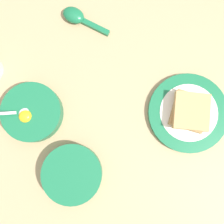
# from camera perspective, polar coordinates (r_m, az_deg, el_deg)

# --- Properties ---
(ground_plane) EXTENTS (3.00, 3.00, 0.00)m
(ground_plane) POSITION_cam_1_polar(r_m,az_deg,el_deg) (0.69, -5.37, 1.67)
(ground_plane) COLOR tan
(egg_bowl) EXTENTS (0.15, 0.15, 0.07)m
(egg_bowl) POSITION_cam_1_polar(r_m,az_deg,el_deg) (0.69, -16.78, 0.03)
(egg_bowl) COLOR #196B42
(egg_bowl) RESTS_ON ground_plane
(toast_plate) EXTENTS (0.21, 0.21, 0.02)m
(toast_plate) POSITION_cam_1_polar(r_m,az_deg,el_deg) (0.70, 16.42, -0.06)
(toast_plate) COLOR #196B42
(toast_plate) RESTS_ON ground_plane
(toast_sandwich) EXTENTS (0.13, 0.13, 0.04)m
(toast_sandwich) POSITION_cam_1_polar(r_m,az_deg,el_deg) (0.68, 16.90, 0.28)
(toast_sandwich) COLOR tan
(toast_sandwich) RESTS_ON toast_plate
(soup_spoon) EXTENTS (0.09, 0.13, 0.03)m
(soup_spoon) POSITION_cam_1_polar(r_m,az_deg,el_deg) (0.75, -7.39, 19.92)
(soup_spoon) COLOR #196B42
(soup_spoon) RESTS_ON ground_plane
(congee_bowl) EXTENTS (0.15, 0.15, 0.04)m
(congee_bowl) POSITION_cam_1_polar(r_m,az_deg,el_deg) (0.66, -8.42, -13.05)
(congee_bowl) COLOR #196B42
(congee_bowl) RESTS_ON ground_plane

